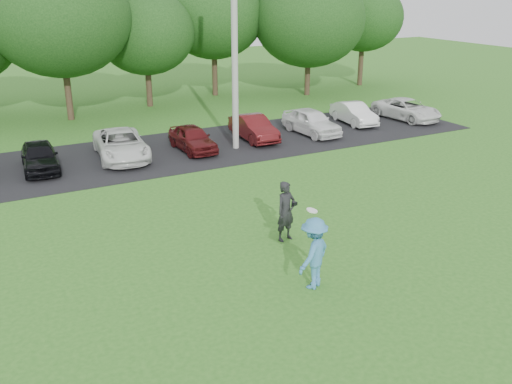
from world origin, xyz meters
TOP-DOWN VIEW (x-y plane):
  - ground at (0.00, 0.00)m, footprint 100.00×100.00m
  - parking_lot at (0.00, 13.00)m, footprint 32.00×6.50m
  - utility_pole at (3.52, 12.09)m, footprint 0.28×0.28m
  - frisbee_player at (-0.31, -0.12)m, footprint 1.38×1.18m
  - camera_bystander at (0.51, 2.59)m, footprint 0.74×0.57m
  - parked_cars at (-0.15, 12.91)m, footprint 30.82×4.67m
  - tree_row at (1.51, 22.76)m, footprint 42.39×9.85m

SIDE VIEW (x-z plane):
  - ground at x=0.00m, z-range 0.00..0.00m
  - parking_lot at x=0.00m, z-range 0.00..0.03m
  - parked_cars at x=-0.15m, z-range -0.02..1.24m
  - camera_bystander at x=0.51m, z-range 0.00..1.82m
  - frisbee_player at x=-0.31m, z-range -0.17..2.03m
  - tree_row at x=1.51m, z-range 0.59..9.23m
  - utility_pole at x=3.52m, z-range 0.00..10.45m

